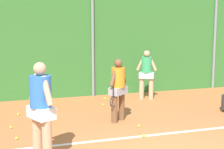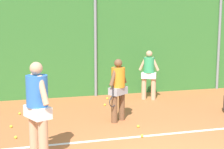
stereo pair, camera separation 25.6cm
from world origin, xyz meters
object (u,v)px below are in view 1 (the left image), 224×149
Objects in this scene: player_foreground_near at (41,106)px; tennis_ball_7 at (139,126)px; player_midcourt at (118,87)px; tennis_ball_1 at (103,105)px; tennis_ball_8 at (222,105)px; tennis_ball_9 at (105,98)px; tennis_ball_4 at (144,136)px; tennis_ball_6 at (18,114)px; tennis_ball_2 at (11,127)px; tennis_ball_5 at (111,101)px; tennis_ball_0 at (17,138)px; player_backcourt_far at (147,72)px.

tennis_ball_7 is (2.50, 1.34, -1.02)m from player_foreground_near.
tennis_ball_1 is (0.07, 1.71, -0.90)m from player_midcourt.
tennis_ball_9 is (-3.26, 1.94, 0.00)m from tennis_ball_8.
tennis_ball_4 is at bearing -99.50° from player_foreground_near.
tennis_ball_1 is at bearing 7.48° from tennis_ball_6.
tennis_ball_9 is at bearing 149.29° from tennis_ball_8.
tennis_ball_9 is at bearing -134.72° from player_midcourt.
player_midcourt reaches higher than tennis_ball_7.
player_foreground_near is 6.45m from tennis_ball_8.
player_midcourt reaches higher than tennis_ball_2.
tennis_ball_5 is 3.04m from tennis_ball_6.
tennis_ball_7 is at bearing 80.84° from player_midcourt.
tennis_ball_8 is 3.80m from tennis_ball_9.
tennis_ball_0 is at bearing -138.34° from tennis_ball_1.
player_midcourt is 25.16× the size of tennis_ball_5.
tennis_ball_5 is 1.00× the size of tennis_ball_8.
tennis_ball_5 is at bearing 42.56° from tennis_ball_0.
player_midcourt is 3.80m from tennis_ball_8.
tennis_ball_9 is at bearing 37.34° from tennis_ball_2.
player_foreground_near is 5.30m from tennis_ball_9.
tennis_ball_1 and tennis_ball_6 have the same top height.
tennis_ball_5 is 1.00× the size of tennis_ball_7.
tennis_ball_2 is 1.00× the size of tennis_ball_6.
tennis_ball_2 is 3.17m from tennis_ball_7.
tennis_ball_2 and tennis_ball_7 have the same top height.
tennis_ball_9 is at bearing 98.57° from tennis_ball_5.
player_midcourt and player_backcourt_far have the same top height.
tennis_ball_2 is (-0.55, 2.17, -1.02)m from player_foreground_near.
player_midcourt reaches higher than tennis_ball_6.
tennis_ball_6 is (-2.67, 2.73, 0.00)m from tennis_ball_4.
player_foreground_near is at bearing 6.31° from player_midcourt.
tennis_ball_8 is at bearing 29.57° from tennis_ball_4.
tennis_ball_5 is at bearing 29.28° from player_backcourt_far.
player_midcourt is at bearing 97.03° from tennis_ball_4.
player_backcourt_far reaches higher than tennis_ball_8.
tennis_ball_0 is 1.00× the size of tennis_ball_4.
player_backcourt_far reaches higher than tennis_ball_6.
tennis_ball_1 is (-1.65, -0.45, -0.90)m from player_backcourt_far.
player_backcourt_far is 25.15× the size of tennis_ball_8.
tennis_ball_2 is (-2.72, 0.18, -0.90)m from player_midcourt.
tennis_ball_6 is (-2.58, -0.34, 0.00)m from tennis_ball_1.
tennis_ball_6 and tennis_ball_7 have the same top height.
tennis_ball_0 is at bearing -5.89° from player_foreground_near.
player_foreground_near is 4.44m from tennis_ball_1.
tennis_ball_2 is at bearing 151.85° from tennis_ball_4.
player_midcourt reaches higher than tennis_ball_1.
tennis_ball_7 is at bearing -35.43° from tennis_ball_6.
tennis_ball_2 and tennis_ball_4 have the same top height.
tennis_ball_2 is (-0.11, 0.86, 0.00)m from tennis_ball_0.
tennis_ball_5 is at bearing 154.68° from tennis_ball_8.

